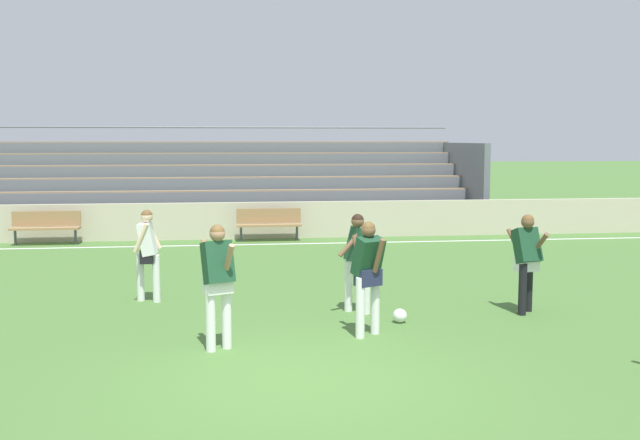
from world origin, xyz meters
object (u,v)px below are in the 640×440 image
Objects in this scene: bench_far_left at (46,225)px; player_dark_dropping_back at (357,254)px; player_dark_overlapping at (527,255)px; soccer_ball at (400,316)px; bench_near_bin at (269,221)px; bleacher_stand at (158,182)px; player_dark_wide_right at (368,268)px; player_white_on_ball at (148,248)px; player_dark_pressing_high at (218,275)px.

bench_far_left is 1.10× the size of player_dark_dropping_back.
player_dark_overlapping is 2.37m from soccer_ball.
bench_near_bin is at bearing 99.26° from soccer_ball.
player_dark_overlapping is at bearing 9.40° from soccer_ball.
bleacher_stand is at bearing 130.04° from bench_near_bin.
bench_near_bin is at bearing -49.96° from bleacher_stand.
player_dark_wide_right is at bearing -84.94° from bench_near_bin.
bench_far_left and bench_near_bin have the same top height.
player_dark_wide_right is (6.90, -10.06, 0.45)m from bench_far_left.
bench_near_bin is (3.42, -4.07, -0.89)m from bleacher_stand.
player_white_on_ball is (3.50, -7.38, 0.41)m from bench_far_left.
player_dark_wide_right is 4.33m from player_white_on_ball.
bleacher_stand is at bearing 118.58° from player_dark_overlapping.
bleacher_stand reaches higher than player_white_on_ball.
bleacher_stand is at bearing 94.55° from player_white_on_ball.
player_dark_dropping_back is 1.26m from soccer_ball.
player_white_on_ball is at bearing -64.62° from bench_far_left.
bleacher_stand is 11.49m from player_white_on_ball.
player_dark_pressing_high reaches higher than player_dark_wide_right.
bleacher_stand is 13.46m from player_dark_dropping_back.
player_dark_overlapping is (6.22, -1.64, 0.01)m from player_white_on_ball.
player_dark_pressing_high is (-2.23, -1.87, 0.05)m from player_dark_dropping_back.
player_dark_pressing_high is (4.77, -10.51, 0.48)m from bench_far_left.
soccer_ball is (1.53, -9.38, -0.44)m from bench_near_bin.
player_dark_pressing_high is (2.18, -14.58, -0.41)m from bleacher_stand.
player_dark_dropping_back is 1.43m from player_dark_wide_right.
player_dark_pressing_high is 3.13m from soccer_ball.
player_dark_pressing_high is 1.05× the size of player_dark_overlapping.
bench_far_left is at bearing 129.00° from player_dark_dropping_back.
player_dark_dropping_back is at bearing -83.49° from bench_near_bin.
bleacher_stand is 14.75m from player_dark_pressing_high.
player_dark_wide_right is at bearing -133.15° from soccer_ball.
bench_near_bin is 10.59m from player_dark_pressing_high.
player_dark_wide_right is 2.18m from player_dark_pressing_high.
bleacher_stand is 11.58× the size of bench_far_left.
player_dark_wide_right is 1.29m from soccer_ball.
player_dark_overlapping is at bearing 20.29° from player_dark_wide_right.
player_dark_pressing_high is at bearing -163.24° from player_dark_overlapping.
player_dark_wide_right is 7.58× the size of soccer_ball.
player_dark_overlapping is at bearing 16.76° from player_dark_pressing_high.
bleacher_stand reaches higher than bench_near_bin.
bleacher_stand is 4.90m from bench_far_left.
player_white_on_ball is (-3.49, 1.26, -0.01)m from player_dark_dropping_back.
bench_near_bin is 1.11× the size of player_dark_overlapping.
player_white_on_ball is at bearing 165.23° from player_dark_overlapping.
player_dark_dropping_back is 1.00× the size of player_dark_overlapping.
player_dark_pressing_high is at bearing -139.95° from player_dark_dropping_back.
bench_far_left is at bearing 137.14° from player_dark_overlapping.
player_dark_dropping_back is (6.99, -8.64, 0.42)m from bench_far_left.
player_white_on_ball reaches higher than soccer_ball.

